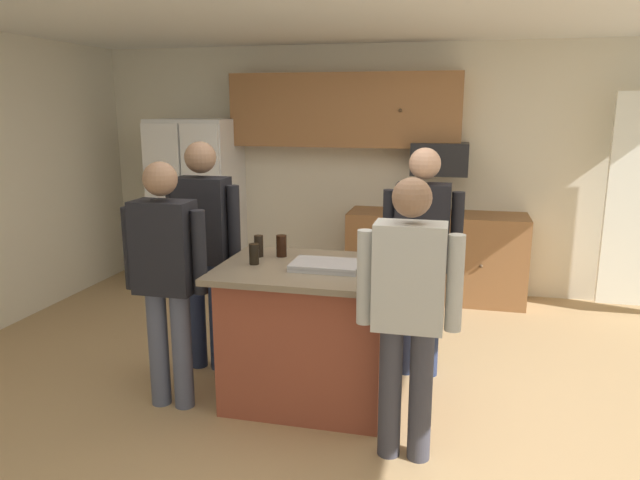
# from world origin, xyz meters

# --- Properties ---
(floor) EXTENTS (7.04, 7.04, 0.00)m
(floor) POSITION_xyz_m (0.00, 0.00, 0.00)
(floor) COLOR tan
(floor) RESTS_ON ground
(back_wall) EXTENTS (6.40, 0.10, 2.60)m
(back_wall) POSITION_xyz_m (0.00, 2.80, 1.30)
(back_wall) COLOR beige
(back_wall) RESTS_ON ground
(cabinet_run_upper) EXTENTS (2.40, 0.38, 0.75)m
(cabinet_run_upper) POSITION_xyz_m (-0.40, 2.60, 1.93)
(cabinet_run_upper) COLOR #936038
(cabinet_run_lower) EXTENTS (1.80, 0.63, 0.90)m
(cabinet_run_lower) POSITION_xyz_m (0.60, 2.48, 0.45)
(cabinet_run_lower) COLOR #936038
(cabinet_run_lower) RESTS_ON ground
(refrigerator) EXTENTS (0.87, 0.76, 1.83)m
(refrigerator) POSITION_xyz_m (-2.00, 2.38, 0.92)
(refrigerator) COLOR white
(refrigerator) RESTS_ON ground
(microwave_over_range) EXTENTS (0.56, 0.40, 0.32)m
(microwave_over_range) POSITION_xyz_m (0.60, 2.50, 1.45)
(microwave_over_range) COLOR black
(kitchen_island) EXTENTS (1.19, 0.93, 0.94)m
(kitchen_island) POSITION_xyz_m (-0.12, 0.05, 0.48)
(kitchen_island) COLOR brown
(kitchen_island) RESTS_ON ground
(person_host_foreground) EXTENTS (0.57, 0.22, 1.63)m
(person_host_foreground) POSITION_xyz_m (-1.00, -0.25, 0.94)
(person_host_foreground) COLOR #4C5166
(person_host_foreground) RESTS_ON ground
(person_guest_right) EXTENTS (0.57, 0.22, 1.61)m
(person_guest_right) POSITION_xyz_m (0.57, -0.50, 0.92)
(person_guest_right) COLOR #383842
(person_guest_right) RESTS_ON ground
(person_guest_left) EXTENTS (0.57, 0.23, 1.72)m
(person_guest_left) POSITION_xyz_m (-1.00, 0.35, 1.00)
(person_guest_left) COLOR #232D4C
(person_guest_left) RESTS_ON ground
(person_guest_by_door) EXTENTS (0.57, 0.22, 1.69)m
(person_guest_by_door) POSITION_xyz_m (0.57, 0.61, 0.97)
(person_guest_by_door) COLOR #232D4C
(person_guest_by_door) RESTS_ON ground
(glass_dark_ale) EXTENTS (0.07, 0.07, 0.15)m
(glass_dark_ale) POSITION_xyz_m (-0.38, 0.26, 1.02)
(glass_dark_ale) COLOR black
(glass_dark_ale) RESTS_ON kitchen_island
(glass_short_whisky) EXTENTS (0.07, 0.07, 0.14)m
(glass_short_whisky) POSITION_xyz_m (-0.49, 0.02, 1.01)
(glass_short_whisky) COLOR black
(glass_short_whisky) RESTS_ON kitchen_island
(tumbler_amber) EXTENTS (0.06, 0.06, 0.15)m
(tumbler_amber) POSITION_xyz_m (-0.53, 0.22, 1.02)
(tumbler_amber) COLOR black
(tumbler_amber) RESTS_ON kitchen_island
(serving_tray) EXTENTS (0.44, 0.30, 0.04)m
(serving_tray) POSITION_xyz_m (-0.01, 0.03, 0.96)
(serving_tray) COLOR #B7B7BC
(serving_tray) RESTS_ON kitchen_island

